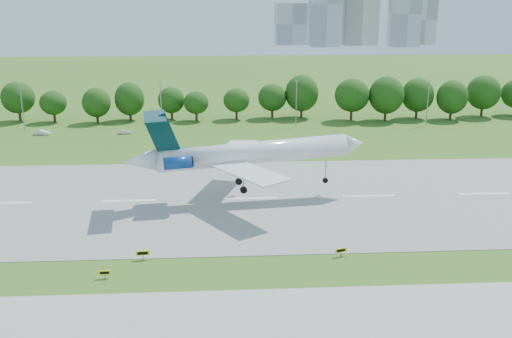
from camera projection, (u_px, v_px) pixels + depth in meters
name	position (u px, v px, depth m)	size (l,w,h in m)	color
ground	(260.00, 265.00, 70.72)	(600.00, 600.00, 0.00)	#39661B
runway	(250.00, 199.00, 94.68)	(400.00, 45.00, 0.08)	gray
tree_line	(238.00, 98.00, 157.21)	(288.40, 8.40, 10.40)	#382314
light_poles	(229.00, 104.00, 147.43)	(175.90, 0.25, 12.19)	gray
skyline	(355.00, 5.00, 442.60)	(127.00, 52.00, 80.00)	#B2B2B7
airliner	(242.00, 153.00, 92.15)	(39.60, 28.59, 13.18)	white
taxi_sign_left	(105.00, 273.00, 66.99)	(1.42, 0.25, 1.00)	gray
taxi_sign_centre	(143.00, 253.00, 71.86)	(1.75, 0.39, 1.22)	gray
taxi_sign_right	(341.00, 250.00, 72.88)	(1.55, 0.64, 1.11)	gray
service_vehicle_a	(42.00, 132.00, 140.89)	(1.32, 3.80, 1.25)	silver
service_vehicle_b	(125.00, 132.00, 141.83)	(1.30, 3.23, 1.10)	white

